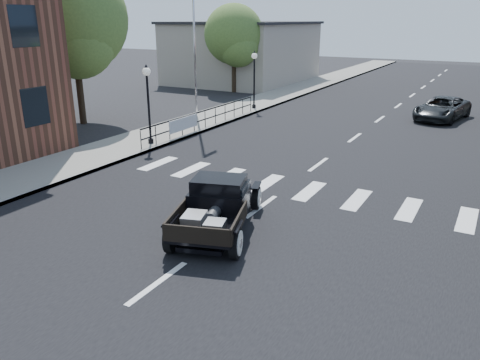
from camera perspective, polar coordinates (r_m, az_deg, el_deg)
The scene contains 14 objects.
ground at distance 12.76m, azimuth -1.49°, elevation -6.34°, with size 120.00×120.00×0.00m, color black.
road at distance 26.16m, azimuth 15.65°, elevation 6.35°, with size 14.00×80.00×0.02m, color black.
road_markings at distance 21.46m, azimuth 12.31°, elevation 3.88°, with size 12.00×60.00×0.06m, color silver, non-canonical shape.
sidewalk_left at distance 29.27m, azimuth -0.79°, elevation 8.48°, with size 3.00×80.00×0.15m, color gray.
low_building_left at distance 43.38m, azimuth 0.40°, elevation 15.20°, with size 10.00×12.00×5.00m, color #ACA190.
railing at distance 24.36m, azimuth -4.28°, elevation 7.64°, with size 0.08×10.00×1.00m, color black, non-canonical shape.
banner at distance 22.76m, azimuth -6.88°, elevation 6.21°, with size 0.04×2.20×0.60m, color silver, non-canonical shape.
lamp_post_b at distance 21.17m, azimuth -11.09°, elevation 8.99°, with size 0.36×0.36×3.47m, color black, non-canonical shape.
lamp_post_c at distance 29.42m, azimuth 1.74°, elevation 12.10°, with size 0.36×0.36×3.47m, color black, non-canonical shape.
flagpole at distance 26.61m, azimuth -5.72°, elevation 20.88°, with size 0.12×0.12×12.37m, color silver.
big_tree_near at distance 26.81m, azimuth -19.48°, elevation 15.26°, with size 5.66×5.66×8.32m, color #456029, non-canonical shape.
big_tree_far at distance 36.89m, azimuth -0.75°, elevation 15.72°, with size 4.47×4.47×6.56m, color #456029, non-canonical shape.
hotrod_pickup at distance 12.62m, azimuth -2.75°, elevation -3.01°, with size 1.98×4.25×1.47m, color black, non-canonical shape.
second_car at distance 29.12m, azimuth 23.42°, elevation 7.99°, with size 2.10×4.55×1.26m, color black.
Camera 1 is at (5.92, -9.88, 5.49)m, focal length 35.00 mm.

